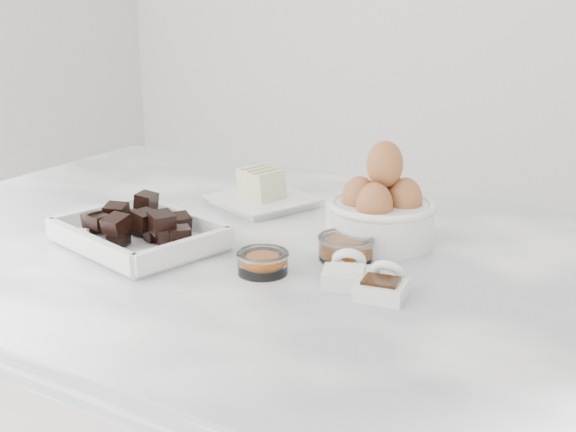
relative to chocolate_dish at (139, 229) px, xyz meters
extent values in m
cube|color=white|center=(0.15, 0.09, -0.04)|extent=(1.20, 0.80, 0.04)
cube|color=white|center=(0.00, 0.00, -0.02)|extent=(0.24, 0.20, 0.01)
cube|color=white|center=(0.04, 0.25, -0.02)|extent=(0.17, 0.17, 0.01)
cube|color=white|center=(0.04, 0.25, -0.01)|extent=(0.19, 0.19, 0.00)
cylinder|color=white|center=(0.25, 0.18, 0.00)|extent=(0.09, 0.09, 0.05)
cylinder|color=white|center=(0.25, 0.18, 0.03)|extent=(0.07, 0.07, 0.01)
cylinder|color=white|center=(0.28, 0.19, 0.01)|extent=(0.15, 0.15, 0.06)
torus|color=white|center=(0.28, 0.19, 0.03)|extent=(0.15, 0.15, 0.01)
ellipsoid|color=#9C5B32|center=(0.31, 0.19, 0.04)|extent=(0.05, 0.05, 0.07)
ellipsoid|color=#9C5B32|center=(0.25, 0.18, 0.04)|extent=(0.05, 0.05, 0.07)
ellipsoid|color=#9C5B32|center=(0.29, 0.22, 0.04)|extent=(0.05, 0.05, 0.07)
ellipsoid|color=#9C5B32|center=(0.28, 0.16, 0.04)|extent=(0.05, 0.05, 0.07)
ellipsoid|color=#9C5B32|center=(0.28, 0.19, 0.09)|extent=(0.05, 0.05, 0.07)
cylinder|color=white|center=(0.27, 0.10, -0.01)|extent=(0.07, 0.07, 0.03)
torus|color=white|center=(0.27, 0.10, 0.01)|extent=(0.08, 0.08, 0.01)
cylinder|color=orange|center=(0.27, 0.10, -0.01)|extent=(0.06, 0.06, 0.01)
cylinder|color=white|center=(0.21, 0.00, -0.01)|extent=(0.06, 0.06, 0.03)
torus|color=white|center=(0.21, 0.00, 0.00)|extent=(0.07, 0.07, 0.01)
ellipsoid|color=orange|center=(0.21, 0.00, -0.01)|extent=(0.04, 0.04, 0.02)
cube|color=white|center=(0.37, 0.01, -0.01)|extent=(0.06, 0.06, 0.02)
cube|color=black|center=(0.37, 0.01, 0.00)|extent=(0.05, 0.04, 0.00)
torus|color=white|center=(0.36, 0.04, 0.00)|extent=(0.05, 0.04, 0.04)
cube|color=white|center=(0.32, 0.02, -0.01)|extent=(0.07, 0.07, 0.02)
cube|color=white|center=(0.32, 0.02, 0.00)|extent=(0.05, 0.05, 0.00)
torus|color=white|center=(0.31, 0.05, 0.00)|extent=(0.05, 0.05, 0.04)
camera|label=1|loc=(0.73, -0.79, 0.35)|focal=50.00mm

